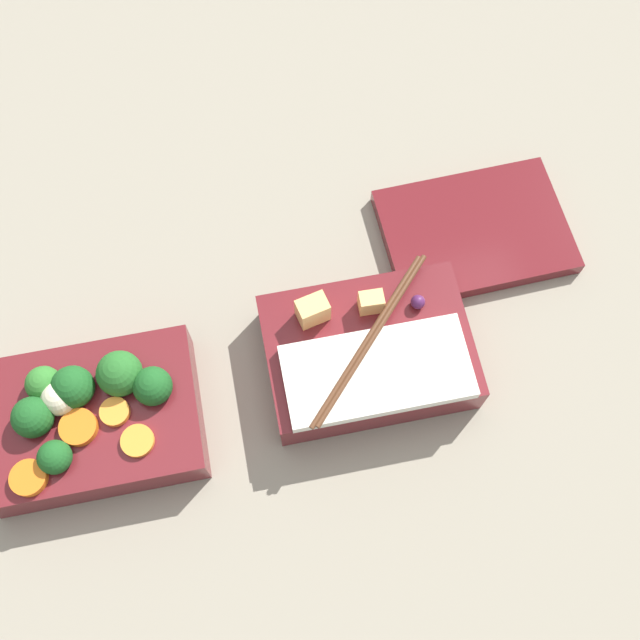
% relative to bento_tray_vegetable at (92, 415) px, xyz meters
% --- Properties ---
extents(ground_plane, '(3.00, 3.00, 0.00)m').
position_rel_bento_tray_vegetable_xyz_m(ground_plane, '(0.12, 0.01, -0.03)').
color(ground_plane, gray).
extents(bento_tray_vegetable, '(0.19, 0.14, 0.08)m').
position_rel_bento_tray_vegetable_xyz_m(bento_tray_vegetable, '(0.00, 0.00, 0.00)').
color(bento_tray_vegetable, maroon).
rests_on(bento_tray_vegetable, ground_plane).
extents(bento_tray_rice, '(0.19, 0.15, 0.07)m').
position_rel_bento_tray_vegetable_xyz_m(bento_tray_rice, '(0.26, 0.01, -0.00)').
color(bento_tray_rice, maroon).
rests_on(bento_tray_rice, ground_plane).
extents(bento_lid, '(0.19, 0.14, 0.02)m').
position_rel_bento_tray_vegetable_xyz_m(bento_lid, '(0.40, 0.13, -0.02)').
color(bento_lid, maroon).
rests_on(bento_lid, ground_plane).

